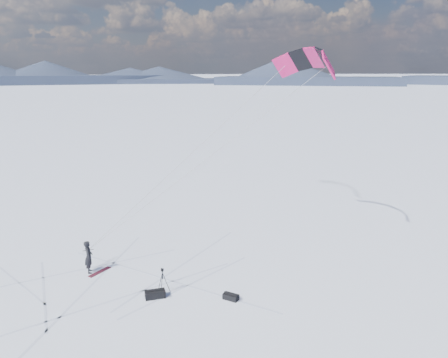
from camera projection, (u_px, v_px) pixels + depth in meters
name	position (u px, v px, depth m)	size (l,w,h in m)	color
ground	(117.00, 292.00, 21.08)	(1800.00, 1800.00, 0.00)	white
horizon_hills	(113.00, 230.00, 20.30)	(704.47, 706.88, 8.14)	#1B2236
snow_tracks	(110.00, 299.00, 20.36)	(17.62, 14.39, 0.01)	#B0BAD5
snowkiter	(90.00, 272.00, 23.10)	(0.64, 0.42, 1.76)	black
snowboard	(100.00, 272.00, 23.10)	(1.39, 0.26, 0.04)	maroon
tripod	(163.00, 277.00, 20.77)	(0.56, 0.63, 1.26)	black
gear_bag_a	(155.00, 294.00, 20.49)	(0.96, 0.49, 0.42)	black
gear_bag_b	(231.00, 297.00, 20.33)	(0.75, 0.78, 0.33)	black
power_kite	(308.00, 63.00, 25.17)	(14.05, 5.65, 10.43)	#BF1559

